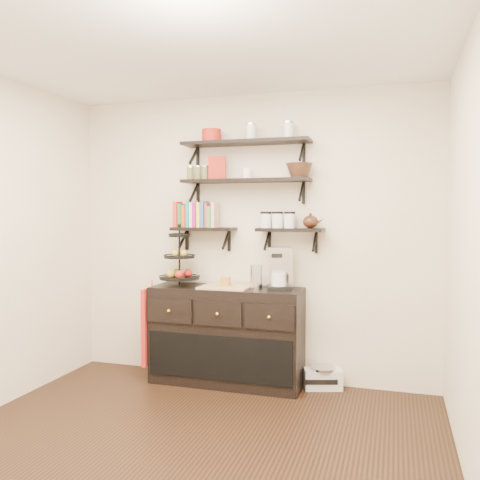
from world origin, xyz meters
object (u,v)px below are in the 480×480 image
Objects in this scene: fruit_stand at (180,265)px; sideboard at (227,335)px; coffee_maker at (280,269)px; radio at (323,378)px.

sideboard is at bearing -0.53° from fruit_stand.
coffee_maker is (0.50, 0.03, 0.63)m from sideboard.
sideboard is 0.80m from coffee_maker.
radio is at bearing -3.12° from coffee_maker.
coffee_maker reaches higher than sideboard.
sideboard is 3.81× the size of radio.
radio is (1.35, 0.11, -1.00)m from fruit_stand.
radio is at bearing 4.58° from fruit_stand.
coffee_maker is 1.06m from radio.
radio is at bearing 7.27° from sideboard.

